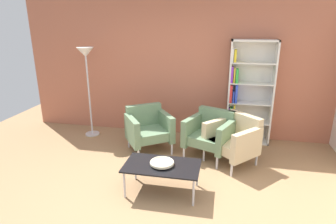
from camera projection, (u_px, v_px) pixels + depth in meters
name	position (u px, v px, depth m)	size (l,w,h in m)	color
ground_plane	(153.00, 202.00, 3.64)	(8.32, 8.32, 0.00)	#9E7751
brick_back_panel	(183.00, 62.00, 5.48)	(6.40, 0.12, 2.90)	#B2664C
bookshelf_tall	(246.00, 94.00, 5.22)	(0.80, 0.30, 1.90)	silver
coffee_table_low	(162.00, 167.00, 3.76)	(1.00, 0.56, 0.40)	black
decorative_bowl	(162.00, 163.00, 3.74)	(0.32, 0.32, 0.05)	beige
armchair_by_bookshelf	(148.00, 128.00, 4.99)	(0.94, 0.93, 0.78)	slate
armchair_near_window	(210.00, 133.00, 4.77)	(0.90, 0.87, 0.78)	slate
armchair_corner_red	(234.00, 139.00, 4.54)	(0.95, 0.95, 0.78)	#C6B289
floor_lamp_torchiere	(86.00, 63.00, 5.35)	(0.32, 0.32, 1.74)	silver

